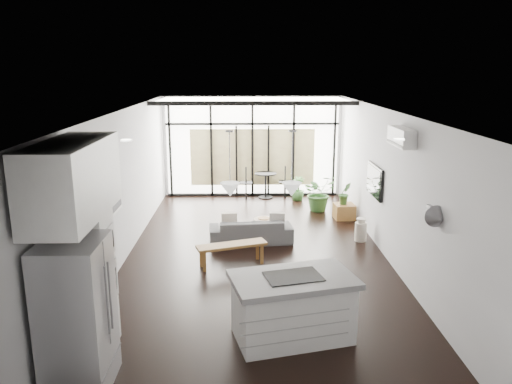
{
  "coord_description": "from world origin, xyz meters",
  "views": [
    {
      "loc": [
        -0.2,
        -8.94,
        3.56
      ],
      "look_at": [
        0.0,
        0.3,
        1.25
      ],
      "focal_mm": 35.0,
      "sensor_mm": 36.0,
      "label": 1
    }
  ],
  "objects_px": {
    "pouf": "(264,227)",
    "tv": "(375,181)",
    "island": "(293,307)",
    "milk_can": "(361,230)",
    "fridge": "(77,316)",
    "console_bench": "(232,254)",
    "sofa": "(251,227)"
  },
  "relations": [
    {
      "from": "pouf",
      "to": "tv",
      "type": "relative_size",
      "value": 0.41
    },
    {
      "from": "island",
      "to": "tv",
      "type": "relative_size",
      "value": 1.47
    },
    {
      "from": "island",
      "to": "milk_can",
      "type": "height_order",
      "value": "island"
    },
    {
      "from": "fridge",
      "to": "console_bench",
      "type": "bearing_deg",
      "value": 65.51
    },
    {
      "from": "island",
      "to": "console_bench",
      "type": "bearing_deg",
      "value": 94.97
    },
    {
      "from": "island",
      "to": "pouf",
      "type": "height_order",
      "value": "island"
    },
    {
      "from": "island",
      "to": "milk_can",
      "type": "bearing_deg",
      "value": 50.93
    },
    {
      "from": "console_bench",
      "to": "pouf",
      "type": "xyz_separation_m",
      "value": [
        0.66,
        1.73,
        -0.03
      ]
    },
    {
      "from": "fridge",
      "to": "milk_can",
      "type": "relative_size",
      "value": 3.53
    },
    {
      "from": "sofa",
      "to": "milk_can",
      "type": "distance_m",
      "value": 2.32
    },
    {
      "from": "island",
      "to": "fridge",
      "type": "bearing_deg",
      "value": -172.34
    },
    {
      "from": "fridge",
      "to": "milk_can",
      "type": "xyz_separation_m",
      "value": [
        4.31,
        4.85,
        -0.63
      ]
    },
    {
      "from": "console_bench",
      "to": "milk_can",
      "type": "bearing_deg",
      "value": 6.96
    },
    {
      "from": "sofa",
      "to": "milk_can",
      "type": "bearing_deg",
      "value": 175.55
    },
    {
      "from": "milk_can",
      "to": "tv",
      "type": "distance_m",
      "value": 1.08
    },
    {
      "from": "tv",
      "to": "island",
      "type": "bearing_deg",
      "value": -117.85
    },
    {
      "from": "milk_can",
      "to": "tv",
      "type": "xyz_separation_m",
      "value": [
        0.23,
        -0.0,
        1.05
      ]
    },
    {
      "from": "sofa",
      "to": "tv",
      "type": "relative_size",
      "value": 1.56
    },
    {
      "from": "pouf",
      "to": "sofa",
      "type": "bearing_deg",
      "value": -121.57
    },
    {
      "from": "milk_can",
      "to": "fridge",
      "type": "bearing_deg",
      "value": -131.62
    },
    {
      "from": "tv",
      "to": "milk_can",
      "type": "bearing_deg",
      "value": 179.62
    },
    {
      "from": "console_bench",
      "to": "milk_can",
      "type": "distance_m",
      "value": 2.98
    },
    {
      "from": "console_bench",
      "to": "pouf",
      "type": "distance_m",
      "value": 1.85
    },
    {
      "from": "sofa",
      "to": "tv",
      "type": "bearing_deg",
      "value": 175.45
    },
    {
      "from": "sofa",
      "to": "pouf",
      "type": "xyz_separation_m",
      "value": [
        0.29,
        0.47,
        -0.15
      ]
    },
    {
      "from": "fridge",
      "to": "tv",
      "type": "distance_m",
      "value": 6.66
    },
    {
      "from": "sofa",
      "to": "console_bench",
      "type": "xyz_separation_m",
      "value": [
        -0.37,
        -1.26,
        -0.13
      ]
    },
    {
      "from": "sofa",
      "to": "pouf",
      "type": "distance_m",
      "value": 0.57
    },
    {
      "from": "sofa",
      "to": "console_bench",
      "type": "height_order",
      "value": "sofa"
    },
    {
      "from": "island",
      "to": "fridge",
      "type": "height_order",
      "value": "fridge"
    },
    {
      "from": "tv",
      "to": "console_bench",
      "type": "bearing_deg",
      "value": -156.26
    },
    {
      "from": "island",
      "to": "sofa",
      "type": "height_order",
      "value": "island"
    }
  ]
}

